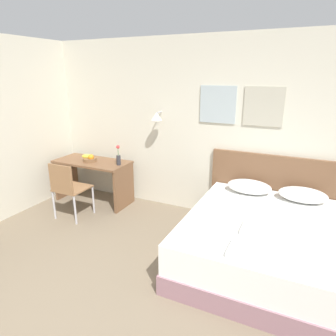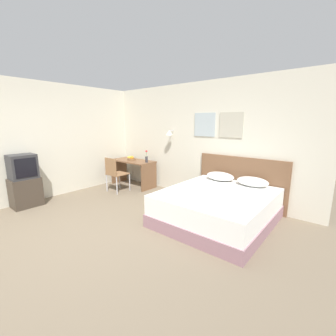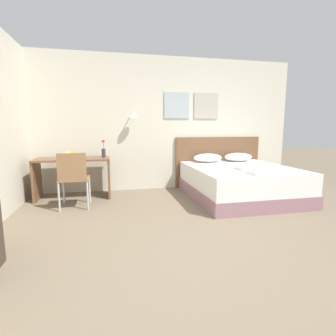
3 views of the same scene
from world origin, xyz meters
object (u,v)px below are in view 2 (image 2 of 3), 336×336
object	(u,v)px
pillow_right	(252,182)
television	(22,167)
bed	(217,207)
headboard	(240,182)
pillow_left	(220,176)
tv_stand	(26,192)
flower_vase	(147,158)
fruit_bowl	(131,159)
folded_towel_mid_bed	(190,200)
folded_towel_near_foot	(207,194)
desk	(133,168)
desk_chair	(115,172)

from	to	relation	value
pillow_right	television	size ratio (longest dim) A/B	1.19
pillow_right	bed	bearing A→B (deg)	-114.23
headboard	pillow_left	size ratio (longest dim) A/B	3.15
tv_stand	flower_vase	bearing A→B (deg)	66.33
pillow_left	flower_vase	distance (m)	2.06
headboard	fruit_bowl	bearing A→B (deg)	-171.98
folded_towel_mid_bed	flower_vase	distance (m)	2.69
folded_towel_mid_bed	flower_vase	bearing A→B (deg)	149.06
pillow_right	folded_towel_near_foot	world-z (taller)	pillow_right
desk	television	distance (m)	2.59
bed	tv_stand	world-z (taller)	tv_stand
bed	folded_towel_near_foot	xyz separation A→B (m)	(-0.05, -0.29, 0.31)
pillow_left	folded_towel_mid_bed	size ratio (longest dim) A/B	2.03
bed	tv_stand	size ratio (longest dim) A/B	3.23
desk_chair	tv_stand	bearing A→B (deg)	-109.81
folded_towel_mid_bed	pillow_left	bearing A→B (deg)	99.59
pillow_right	tv_stand	xyz separation A→B (m)	(-3.82, -2.63, -0.34)
headboard	television	world-z (taller)	television
desk_chair	television	xyz separation A→B (m)	(-0.65, -1.81, 0.33)
flower_vase	folded_towel_near_foot	bearing A→B (deg)	-21.70
flower_vase	television	distance (m)	2.74
folded_towel_near_foot	fruit_bowl	size ratio (longest dim) A/B	1.12
bed	pillow_left	world-z (taller)	pillow_left
bed	pillow_left	size ratio (longest dim) A/B	3.31
bed	flower_vase	size ratio (longest dim) A/B	6.07
tv_stand	bed	bearing A→B (deg)	28.35
pillow_left	bed	bearing A→B (deg)	-65.77
fruit_bowl	desk	bearing A→B (deg)	58.36
headboard	television	distance (m)	4.53
flower_vase	tv_stand	bearing A→B (deg)	-113.67
folded_towel_mid_bed	tv_stand	size ratio (longest dim) A/B	0.48
television	desk_chair	bearing A→B (deg)	70.28
folded_towel_mid_bed	desk	distance (m)	3.15
pillow_left	television	bearing A→B (deg)	-140.10
headboard	flower_vase	size ratio (longest dim) A/B	5.77
folded_towel_near_foot	desk_chair	world-z (taller)	desk_chair
headboard	folded_towel_near_foot	size ratio (longest dim) A/B	6.30
pillow_left	desk_chair	world-z (taller)	desk_chair
pillow_right	fruit_bowl	xyz separation A→B (m)	(-3.27, -0.15, 0.12)
folded_towel_mid_bed	fruit_bowl	distance (m)	3.16
desk	pillow_left	bearing A→B (deg)	2.61
pillow_left	desk	distance (m)	2.59
fruit_bowl	flower_vase	size ratio (longest dim) A/B	0.82
flower_vase	tv_stand	world-z (taller)	flower_vase
folded_towel_mid_bed	flower_vase	xyz separation A→B (m)	(-2.30, 1.38, 0.25)
bed	television	size ratio (longest dim) A/B	3.93
folded_towel_near_foot	fruit_bowl	distance (m)	3.02
pillow_right	television	xyz separation A→B (m)	(-3.81, -2.63, 0.21)
pillow_left	pillow_right	distance (m)	0.67
desk	flower_vase	world-z (taller)	flower_vase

